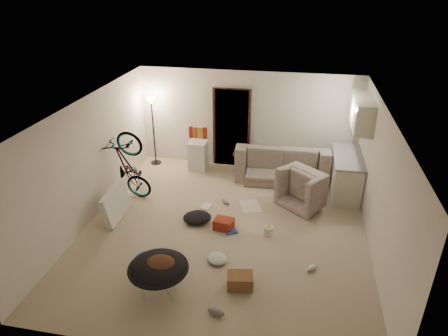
% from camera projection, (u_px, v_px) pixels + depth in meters
% --- Properties ---
extents(floor, '(5.50, 6.00, 0.02)m').
position_uv_depth(floor, '(225.00, 229.00, 7.99)').
color(floor, '#B6A88C').
rests_on(floor, ground).
extents(ceiling, '(5.50, 6.00, 0.02)m').
position_uv_depth(ceiling, '(225.00, 108.00, 6.87)').
color(ceiling, white).
rests_on(ceiling, wall_back).
extents(wall_back, '(5.50, 0.02, 2.50)m').
position_uv_depth(wall_back, '(248.00, 120.00, 10.08)').
color(wall_back, silver).
rests_on(wall_back, floor).
extents(wall_front, '(5.50, 0.02, 2.50)m').
position_uv_depth(wall_front, '(178.00, 285.00, 4.78)').
color(wall_front, silver).
rests_on(wall_front, floor).
extents(wall_left, '(0.02, 6.00, 2.50)m').
position_uv_depth(wall_left, '(89.00, 161.00, 7.90)').
color(wall_left, silver).
rests_on(wall_left, floor).
extents(wall_right, '(0.02, 6.00, 2.50)m').
position_uv_depth(wall_right, '(380.00, 187.00, 6.96)').
color(wall_right, silver).
rests_on(wall_right, floor).
extents(doorway, '(0.85, 0.10, 2.04)m').
position_uv_depth(doorway, '(232.00, 128.00, 10.22)').
color(doorway, black).
rests_on(doorway, floor).
extents(door_trim, '(0.97, 0.04, 2.10)m').
position_uv_depth(door_trim, '(231.00, 129.00, 10.19)').
color(door_trim, '#341C12').
rests_on(door_trim, floor).
extents(floor_lamp, '(0.28, 0.28, 1.81)m').
position_uv_depth(floor_lamp, '(152.00, 117.00, 10.15)').
color(floor_lamp, black).
rests_on(floor_lamp, floor).
extents(kitchen_counter, '(0.60, 1.50, 0.88)m').
position_uv_depth(kitchen_counter, '(346.00, 175.00, 9.13)').
color(kitchen_counter, beige).
rests_on(kitchen_counter, floor).
extents(counter_top, '(0.64, 1.54, 0.04)m').
position_uv_depth(counter_top, '(348.00, 157.00, 8.93)').
color(counter_top, gray).
rests_on(counter_top, kitchen_counter).
extents(kitchen_uppers, '(0.38, 1.40, 0.65)m').
position_uv_depth(kitchen_uppers, '(362.00, 112.00, 8.44)').
color(kitchen_uppers, beige).
rests_on(kitchen_uppers, wall_right).
extents(sofa, '(2.28, 0.98, 0.65)m').
position_uv_depth(sofa, '(282.00, 166.00, 9.83)').
color(sofa, '#3B443C').
rests_on(sofa, floor).
extents(armchair, '(1.31, 1.29, 0.64)m').
position_uv_depth(armchair, '(310.00, 190.00, 8.76)').
color(armchair, '#3B443C').
rests_on(armchair, floor).
extents(bicycle, '(1.78, 0.91, 0.99)m').
position_uv_depth(bicycle, '(130.00, 181.00, 8.86)').
color(bicycle, black).
rests_on(bicycle, floor).
extents(book_asset, '(0.24, 0.20, 0.02)m').
position_uv_depth(book_asset, '(169.00, 282.00, 6.59)').
color(book_asset, maroon).
rests_on(book_asset, floor).
extents(mini_fridge, '(0.45, 0.45, 0.75)m').
position_uv_depth(mini_fridge, '(198.00, 155.00, 10.27)').
color(mini_fridge, white).
rests_on(mini_fridge, floor).
extents(snack_box_0, '(0.12, 0.10, 0.30)m').
position_uv_depth(snack_box_0, '(191.00, 132.00, 10.02)').
color(snack_box_0, maroon).
rests_on(snack_box_0, mini_fridge).
extents(snack_box_1, '(0.10, 0.07, 0.30)m').
position_uv_depth(snack_box_1, '(196.00, 132.00, 10.00)').
color(snack_box_1, '#CC5219').
rests_on(snack_box_1, mini_fridge).
extents(snack_box_2, '(0.11, 0.09, 0.30)m').
position_uv_depth(snack_box_2, '(200.00, 133.00, 9.98)').
color(snack_box_2, gold).
rests_on(snack_box_2, mini_fridge).
extents(snack_box_3, '(0.11, 0.09, 0.30)m').
position_uv_depth(snack_box_3, '(205.00, 133.00, 9.96)').
color(snack_box_3, maroon).
rests_on(snack_box_3, mini_fridge).
extents(saucer_chair, '(0.95, 0.95, 0.68)m').
position_uv_depth(saucer_chair, '(159.00, 273.00, 6.22)').
color(saucer_chair, silver).
rests_on(saucer_chair, floor).
extents(hoodie, '(0.53, 0.47, 0.22)m').
position_uv_depth(hoodie, '(160.00, 264.00, 6.10)').
color(hoodie, '#4E2E1A').
rests_on(hoodie, saucer_chair).
extents(sofa_drape, '(0.56, 0.46, 0.28)m').
position_uv_depth(sofa_drape, '(244.00, 155.00, 9.90)').
color(sofa_drape, black).
rests_on(sofa_drape, sofa).
extents(tv_box, '(0.26, 0.97, 0.65)m').
position_uv_depth(tv_box, '(116.00, 204.00, 8.22)').
color(tv_box, silver).
rests_on(tv_box, floor).
extents(drink_case_a, '(0.46, 0.36, 0.24)m').
position_uv_depth(drink_case_a, '(240.00, 281.00, 6.47)').
color(drink_case_a, brown).
rests_on(drink_case_a, floor).
extents(drink_case_b, '(0.41, 0.33, 0.22)m').
position_uv_depth(drink_case_b, '(224.00, 224.00, 7.94)').
color(drink_case_b, maroon).
rests_on(drink_case_b, floor).
extents(juicer, '(0.18, 0.18, 0.26)m').
position_uv_depth(juicer, '(269.00, 230.00, 7.76)').
color(juicer, silver).
rests_on(juicer, floor).
extents(newspaper, '(0.57, 0.65, 0.01)m').
position_uv_depth(newspaper, '(251.00, 206.00, 8.75)').
color(newspaper, beige).
rests_on(newspaper, floor).
extents(book_blue, '(0.35, 0.38, 0.03)m').
position_uv_depth(book_blue, '(230.00, 230.00, 7.93)').
color(book_blue, '#295897').
rests_on(book_blue, floor).
extents(book_white, '(0.27, 0.31, 0.02)m').
position_uv_depth(book_white, '(206.00, 206.00, 8.72)').
color(book_white, silver).
rests_on(book_white, floor).
extents(shoe_1, '(0.25, 0.23, 0.09)m').
position_uv_depth(shoe_1, '(226.00, 202.00, 8.83)').
color(shoe_1, slate).
rests_on(shoe_1, floor).
extents(shoe_2, '(0.21, 0.31, 0.11)m').
position_uv_depth(shoe_2, '(140.00, 256.00, 7.13)').
color(shoe_2, '#295897').
rests_on(shoe_2, floor).
extents(shoe_3, '(0.29, 0.17, 0.10)m').
position_uv_depth(shoe_3, '(216.00, 312.00, 5.97)').
color(shoe_3, slate).
rests_on(shoe_3, floor).
extents(shoe_4, '(0.24, 0.24, 0.09)m').
position_uv_depth(shoe_4, '(311.00, 268.00, 6.86)').
color(shoe_4, white).
rests_on(shoe_4, floor).
extents(clothes_lump_a, '(0.70, 0.64, 0.19)m').
position_uv_depth(clothes_lump_a, '(197.00, 217.00, 8.18)').
color(clothes_lump_a, black).
rests_on(clothes_lump_a, floor).
extents(clothes_lump_b, '(0.65, 0.62, 0.15)m').
position_uv_depth(clothes_lump_b, '(264.00, 172.00, 10.07)').
color(clothes_lump_b, black).
rests_on(clothes_lump_b, floor).
extents(clothes_lump_c, '(0.50, 0.49, 0.12)m').
position_uv_depth(clothes_lump_c, '(217.00, 259.00, 7.06)').
color(clothes_lump_c, silver).
rests_on(clothes_lump_c, floor).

